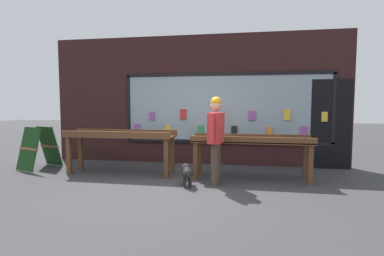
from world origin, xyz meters
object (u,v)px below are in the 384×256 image
object	(u,v)px
person_browsing	(216,134)
sandwich_board_sign	(39,147)
display_table_left	(120,139)
display_table_right	(251,144)
small_dog	(187,172)

from	to	relation	value
person_browsing	sandwich_board_sign	distance (m)	4.33
person_browsing	sandwich_board_sign	world-z (taller)	person_browsing
display_table_left	display_table_right	xyz separation A→B (m)	(2.81, 0.00, -0.05)
small_dog	sandwich_board_sign	xyz separation A→B (m)	(-3.73, 0.89, 0.24)
display_table_right	person_browsing	world-z (taller)	person_browsing
display_table_left	display_table_right	size ratio (longest dim) A/B	1.00
person_browsing	sandwich_board_sign	xyz separation A→B (m)	(-4.25, 0.70, -0.47)
display_table_right	sandwich_board_sign	xyz separation A→B (m)	(-4.91, 0.14, -0.21)
display_table_left	person_browsing	bearing A→B (deg)	-14.50
display_table_right	person_browsing	distance (m)	0.90
person_browsing	sandwich_board_sign	size ratio (longest dim) A/B	1.70
display_table_right	small_dog	size ratio (longest dim) A/B	4.51
display_table_right	small_dog	xyz separation A→B (m)	(-1.17, -0.75, -0.45)
sandwich_board_sign	small_dog	bearing A→B (deg)	4.32
small_dog	sandwich_board_sign	world-z (taller)	sandwich_board_sign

